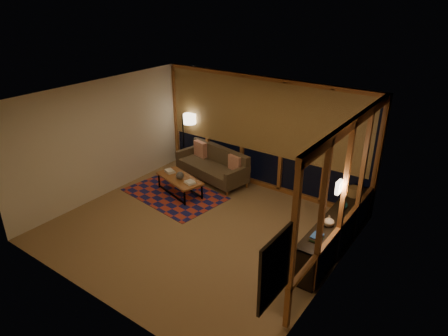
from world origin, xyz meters
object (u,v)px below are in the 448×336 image
Objects in this scene: sofa at (212,165)px; floor_lamp at (183,138)px; bookshelf at (335,231)px; coffee_table at (180,185)px.

floor_lamp is at bearing 175.20° from sofa.
sofa reaches higher than bookshelf.
floor_lamp is 5.09m from bookshelf.
coffee_table is at bearing -35.74° from floor_lamp.
bookshelf is (3.65, -0.99, -0.05)m from sofa.
coffee_table is at bearing -86.73° from sofa.
sofa is 1.34m from floor_lamp.
sofa is at bearing 97.73° from coffee_table.
sofa is 1.07m from coffee_table.
coffee_table is 0.82× the size of floor_lamp.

